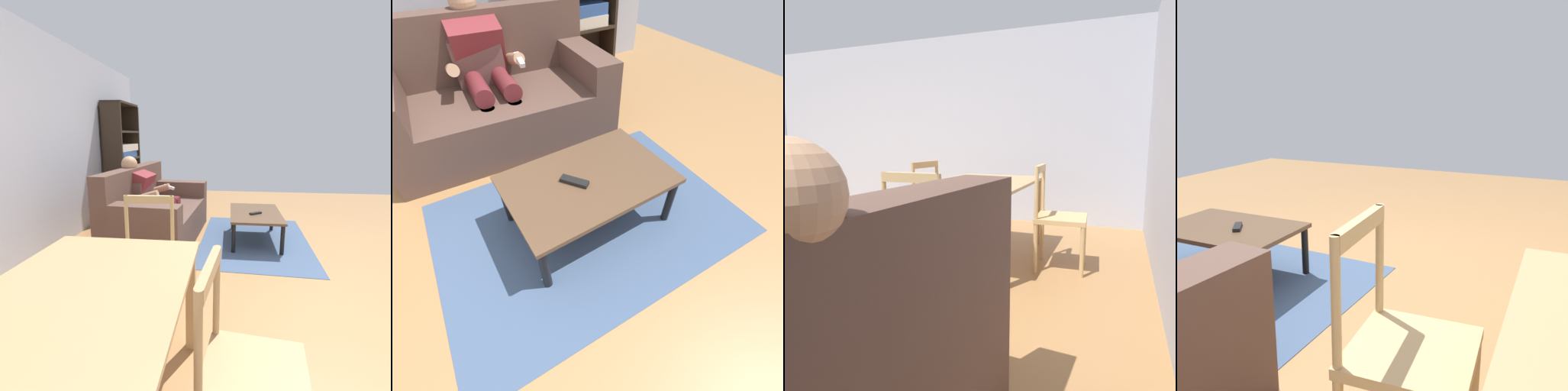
% 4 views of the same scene
% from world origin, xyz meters
% --- Properties ---
extents(wall_side, '(0.12, 5.93, 2.56)m').
position_xyz_m(wall_side, '(-3.49, 0.00, 1.28)').
color(wall_side, '#ABB0BE').
rests_on(wall_side, ground_plane).
extents(dining_table, '(1.43, 0.91, 0.73)m').
position_xyz_m(dining_table, '(-1.71, 1.40, 0.63)').
color(dining_table, tan).
rests_on(dining_table, ground_plane).
extents(dining_chair_near_wall, '(0.44, 0.44, 0.90)m').
position_xyz_m(dining_chair_near_wall, '(-1.71, 2.13, 0.45)').
color(dining_chair_near_wall, tan).
rests_on(dining_chair_near_wall, ground_plane).
extents(dining_chair_facing_couch, '(0.45, 0.45, 0.92)m').
position_xyz_m(dining_chair_facing_couch, '(-0.67, 1.40, 0.46)').
color(dining_chair_facing_couch, tan).
rests_on(dining_chair_facing_couch, ground_plane).
extents(dining_chair_by_doorway, '(0.47, 0.47, 0.91)m').
position_xyz_m(dining_chair_by_doorway, '(-1.71, 0.68, 0.45)').
color(dining_chair_by_doorway, tan).
rests_on(dining_chair_by_doorway, ground_plane).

